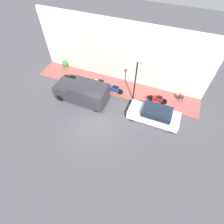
# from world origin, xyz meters

# --- Properties ---
(ground_plane) EXTENTS (60.00, 60.00, 0.00)m
(ground_plane) POSITION_xyz_m (0.00, 0.00, 0.00)
(ground_plane) COLOR #47474C
(sidewalk) EXTENTS (2.54, 16.75, 0.12)m
(sidewalk) POSITION_xyz_m (4.95, 0.00, 0.06)
(sidewalk) COLOR #934C47
(sidewalk) RESTS_ON ground_plane
(building_facade) EXTENTS (0.30, 16.75, 6.11)m
(building_facade) POSITION_xyz_m (6.37, 0.00, 3.06)
(building_facade) COLOR silver
(building_facade) RESTS_ON ground_plane
(parked_car) EXTENTS (1.79, 4.33, 1.29)m
(parked_car) POSITION_xyz_m (2.33, -4.64, 0.62)
(parked_car) COLOR silver
(parked_car) RESTS_ON ground_plane
(delivery_van) EXTENTS (2.01, 4.94, 1.95)m
(delivery_van) POSITION_xyz_m (2.18, 2.14, 0.99)
(delivery_van) COLOR #2D2D33
(delivery_van) RESTS_ON ground_plane
(scooter_silver) EXTENTS (0.30, 1.92, 0.72)m
(scooter_silver) POSITION_xyz_m (4.48, 1.40, 0.52)
(scooter_silver) COLOR #B7B7BF
(scooter_silver) RESTS_ON sidewalk
(motorcycle_red) EXTENTS (0.30, 1.81, 0.79)m
(motorcycle_red) POSITION_xyz_m (4.30, -4.49, 0.56)
(motorcycle_red) COLOR #B21E1E
(motorcycle_red) RESTS_ON sidewalk
(motorcycle_blue) EXTENTS (0.30, 1.80, 0.82)m
(motorcycle_blue) POSITION_xyz_m (4.08, -0.31, 0.57)
(motorcycle_blue) COLOR navy
(motorcycle_blue) RESTS_ON sidewalk
(motorcycle_black) EXTENTS (0.30, 2.13, 0.76)m
(motorcycle_black) POSITION_xyz_m (4.05, 4.26, 0.55)
(motorcycle_black) COLOR black
(motorcycle_black) RESTS_ON sidewalk
(streetlamp) EXTENTS (0.28, 0.28, 4.41)m
(streetlamp) POSITION_xyz_m (3.90, -2.28, 2.80)
(streetlamp) COLOR black
(streetlamp) RESTS_ON sidewalk
(potted_plant) EXTENTS (0.66, 0.66, 0.94)m
(potted_plant) POSITION_xyz_m (5.76, 6.20, 0.67)
(potted_plant) COLOR brown
(potted_plant) RESTS_ON sidewalk
(cafe_chair) EXTENTS (0.40, 0.40, 0.86)m
(cafe_chair) POSITION_xyz_m (5.37, -6.44, 0.62)
(cafe_chair) COLOR #262626
(cafe_chair) RESTS_ON sidewalk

